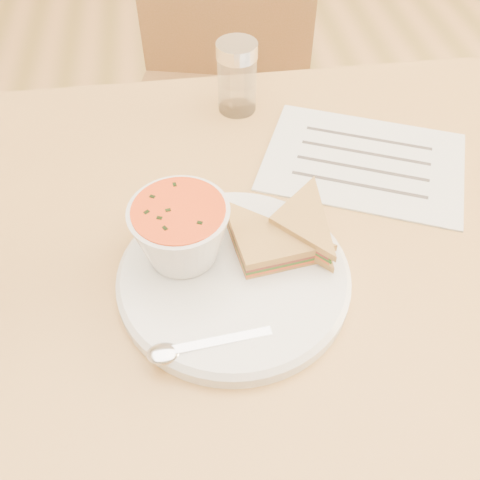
{
  "coord_description": "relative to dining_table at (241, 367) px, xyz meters",
  "views": [
    {
      "loc": [
        -0.06,
        -0.46,
        1.25
      ],
      "look_at": [
        -0.01,
        -0.07,
        0.8
      ],
      "focal_mm": 40.0,
      "sensor_mm": 36.0,
      "label": 1
    }
  ],
  "objects": [
    {
      "name": "dining_table",
      "position": [
        0.0,
        0.0,
        0.0
      ],
      "size": [
        1.0,
        0.7,
        0.75
      ],
      "primitive_type": null,
      "color": "brown",
      "rests_on": "floor"
    },
    {
      "name": "soup_bowl",
      "position": [
        -0.08,
        -0.05,
        0.43
      ],
      "size": [
        0.12,
        0.12,
        0.08
      ],
      "primitive_type": null,
      "rotation": [
        0.0,
        0.0,
        -0.11
      ],
      "color": "silver",
      "rests_on": "plate"
    },
    {
      "name": "floor",
      "position": [
        0.0,
        0.0,
        -0.38
      ],
      "size": [
        5.0,
        6.0,
        0.01
      ],
      "primitive_type": "cube",
      "color": "olive",
      "rests_on": "ground"
    },
    {
      "name": "condiment_shaker",
      "position": [
        0.03,
        0.25,
        0.43
      ],
      "size": [
        0.08,
        0.08,
        0.11
      ],
      "primitive_type": null,
      "rotation": [
        0.0,
        0.0,
        -0.38
      ],
      "color": "silver",
      "rests_on": "dining_table"
    },
    {
      "name": "spoon",
      "position": [
        -0.05,
        -0.18,
        0.4
      ],
      "size": [
        0.17,
        0.05,
        0.01
      ],
      "primitive_type": null,
      "rotation": [
        0.0,
        0.0,
        0.11
      ],
      "color": "silver",
      "rests_on": "plate"
    },
    {
      "name": "chair_far",
      "position": [
        0.03,
        0.61,
        0.11
      ],
      "size": [
        0.52,
        0.52,
        0.97
      ],
      "primitive_type": null,
      "rotation": [
        0.0,
        0.0,
        2.89
      ],
      "color": "brown",
      "rests_on": "floor"
    },
    {
      "name": "sandwich_half_b",
      "position": [
        0.03,
        -0.04,
        0.42
      ],
      "size": [
        0.13,
        0.13,
        0.03
      ],
      "primitive_type": null,
      "rotation": [
        0.0,
        0.0,
        -0.83
      ],
      "color": "#BB8D42",
      "rests_on": "plate"
    },
    {
      "name": "sandwich_half_a",
      "position": [
        -0.01,
        -0.1,
        0.41
      ],
      "size": [
        0.12,
        0.12,
        0.03
      ],
      "primitive_type": null,
      "rotation": [
        0.0,
        0.0,
        0.14
      ],
      "color": "#BB8D42",
      "rests_on": "plate"
    },
    {
      "name": "paper_menu",
      "position": [
        0.19,
        0.1,
        0.38
      ],
      "size": [
        0.33,
        0.3,
        0.0
      ],
      "primitive_type": null,
      "rotation": [
        0.0,
        0.0,
        -0.42
      ],
      "color": "silver",
      "rests_on": "dining_table"
    },
    {
      "name": "plate",
      "position": [
        -0.02,
        -0.09,
        0.38
      ],
      "size": [
        0.28,
        0.28,
        0.02
      ],
      "primitive_type": null,
      "rotation": [
        0.0,
        0.0,
        -0.05
      ],
      "color": "silver",
      "rests_on": "dining_table"
    }
  ]
}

